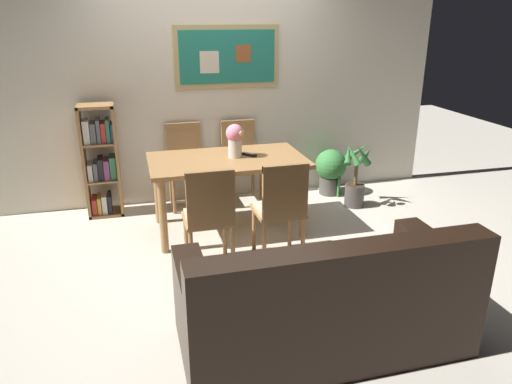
% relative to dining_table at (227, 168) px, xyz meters
% --- Properties ---
extents(ground_plane, '(12.00, 12.00, 0.00)m').
position_rel_dining_table_xyz_m(ground_plane, '(0.06, -0.41, -0.64)').
color(ground_plane, beige).
extents(wall_back_with_painting, '(5.20, 0.14, 2.60)m').
position_rel_dining_table_xyz_m(wall_back_with_painting, '(0.06, 0.99, 0.67)').
color(wall_back_with_painting, beige).
rests_on(wall_back_with_painting, ground_plane).
extents(dining_table, '(1.48, 0.85, 0.74)m').
position_rel_dining_table_xyz_m(dining_table, '(0.00, 0.00, 0.00)').
color(dining_table, '#9E7042').
rests_on(dining_table, ground_plane).
extents(dining_chair_far_right, '(0.40, 0.41, 0.91)m').
position_rel_dining_table_xyz_m(dining_chair_far_right, '(0.30, 0.77, -0.10)').
color(dining_chair_far_right, '#9E7042').
rests_on(dining_chair_far_right, ground_plane).
extents(dining_chair_near_right, '(0.40, 0.41, 0.91)m').
position_rel_dining_table_xyz_m(dining_chair_near_right, '(0.29, -0.78, -0.10)').
color(dining_chair_near_right, '#9E7042').
rests_on(dining_chair_near_right, ground_plane).
extents(dining_chair_far_left, '(0.40, 0.41, 0.91)m').
position_rel_dining_table_xyz_m(dining_chair_far_left, '(-0.31, 0.79, -0.10)').
color(dining_chair_far_left, '#9E7042').
rests_on(dining_chair_far_left, ground_plane).
extents(dining_chair_near_left, '(0.40, 0.41, 0.91)m').
position_rel_dining_table_xyz_m(dining_chair_near_left, '(-0.31, -0.78, -0.10)').
color(dining_chair_near_left, '#9E7042').
rests_on(dining_chair_near_left, ground_plane).
extents(leather_couch, '(1.80, 0.84, 0.84)m').
position_rel_dining_table_xyz_m(leather_couch, '(0.21, -1.94, -0.33)').
color(leather_couch, black).
rests_on(leather_couch, ground_plane).
extents(bookshelf, '(0.36, 0.28, 1.18)m').
position_rel_dining_table_xyz_m(bookshelf, '(-1.19, 0.72, -0.05)').
color(bookshelf, '#9E7042').
rests_on(bookshelf, ground_plane).
extents(potted_ivy, '(0.37, 0.37, 0.54)m').
position_rel_dining_table_xyz_m(potted_ivy, '(1.38, 0.68, -0.34)').
color(potted_ivy, '#4C4742').
rests_on(potted_ivy, ground_plane).
extents(potted_palm, '(0.37, 0.37, 0.75)m').
position_rel_dining_table_xyz_m(potted_palm, '(1.49, 0.24, -0.32)').
color(potted_palm, '#4C4742').
rests_on(potted_palm, ground_plane).
extents(flower_vase, '(0.18, 0.18, 0.32)m').
position_rel_dining_table_xyz_m(flower_vase, '(0.08, 0.03, 0.28)').
color(flower_vase, beige).
rests_on(flower_vase, dining_table).
extents(tv_remote, '(0.13, 0.15, 0.02)m').
position_rel_dining_table_xyz_m(tv_remote, '(0.23, 0.04, 0.11)').
color(tv_remote, black).
rests_on(tv_remote, dining_table).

